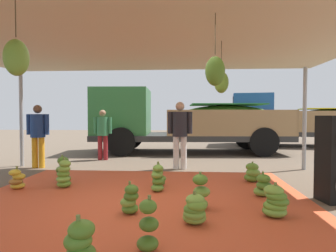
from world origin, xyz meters
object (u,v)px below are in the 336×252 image
Objects in this scene: banana_bunch_5 at (64,175)px; banana_bunch_8 at (252,173)px; banana_bunch_9 at (158,179)px; worker_2 at (180,130)px; banana_bunch_7 at (275,202)px; banana_bunch_10 at (63,171)px; cargo_truck_main at (183,121)px; worker_0 at (38,131)px; worker_1 at (103,131)px; banana_bunch_1 at (200,193)px; banana_bunch_6 at (17,180)px; banana_bunch_2 at (158,176)px; banana_bunch_14 at (148,227)px; banana_bunch_0 at (130,200)px; banana_bunch_13 at (195,210)px; cargo_truck_far at (295,120)px; banana_bunch_4 at (263,186)px.

banana_bunch_5 is 1.38× the size of banana_bunch_8.
worker_2 is at bearing 81.62° from banana_bunch_9.
banana_bunch_10 is at bearing 155.29° from banana_bunch_7.
banana_bunch_5 is 6.14m from cargo_truck_main.
banana_bunch_8 is at bearing -13.84° from worker_0.
worker_1 is (1.32, 1.49, -0.06)m from worker_0.
banana_bunch_10 is (-2.75, 1.51, 0.01)m from banana_bunch_1.
banana_bunch_6 is 0.75× the size of banana_bunch_10.
cargo_truck_main is at bearing 86.46° from banana_bunch_9.
banana_bunch_10 is at bearing 176.49° from banana_bunch_2.
banana_bunch_2 is at bearing -94.12° from cargo_truck_main.
banana_bunch_7 is 2.13m from banana_bunch_8.
banana_bunch_8 is at bearing 61.47° from banana_bunch_14.
banana_bunch_0 is 0.97m from banana_bunch_13.
worker_1 is (-1.87, 4.98, 0.72)m from banana_bunch_0.
banana_bunch_7 is 7.22m from cargo_truck_main.
worker_0 is at bearing 127.72° from banana_bunch_5.
banana_bunch_1 is 5.56m from worker_1.
banana_bunch_2 is 2.12m from worker_2.
cargo_truck_far is at bearing 50.25° from worker_2.
banana_bunch_13 is (2.66, -2.11, -0.07)m from banana_bunch_10.
banana_bunch_14 is at bearing -91.53° from cargo_truck_main.
banana_bunch_2 is at bearing 8.18° from banana_bunch_5.
banana_bunch_13 is at bearing -25.29° from banana_bunch_6.
cargo_truck_far is at bearing 64.39° from banana_bunch_13.
banana_bunch_1 is 1.03× the size of banana_bunch_9.
banana_bunch_7 reaches higher than banana_bunch_4.
banana_bunch_6 is (-0.85, -0.15, -0.08)m from banana_bunch_5.
banana_bunch_2 is at bearing -57.67° from worker_1.
banana_bunch_2 is 2.75m from banana_bunch_14.
banana_bunch_4 is 0.99× the size of banana_bunch_6.
banana_bunch_5 reaches higher than banana_bunch_2.
banana_bunch_1 is at bearing -52.89° from banana_bunch_9.
banana_bunch_1 is 1.21m from banana_bunch_9.
cargo_truck_main is at bearing 92.21° from banana_bunch_13.
banana_bunch_5 reaches higher than banana_bunch_0.
banana_bunch_6 is at bearing 179.70° from banana_bunch_9.
banana_bunch_7 is (4.45, -1.21, 0.03)m from banana_bunch_6.
worker_1 reaches higher than banana_bunch_8.
worker_0 is at bearing -145.07° from cargo_truck_far.
banana_bunch_7 is 4.16m from banana_bunch_10.
banana_bunch_8 is 0.77× the size of banana_bunch_9.
banana_bunch_6 is 3.91m from worker_2.
worker_2 is at bearing 1.20° from worker_0.
worker_2 is at bearing 80.31° from banana_bunch_0.
cargo_truck_far is at bearing 34.93° from worker_0.
worker_1 is (-2.11, 3.33, 0.72)m from banana_bunch_2.
banana_bunch_8 is (4.60, 0.92, 0.01)m from banana_bunch_6.
banana_bunch_10 is (-0.18, 0.38, 0.00)m from banana_bunch_5.
cargo_truck_main reaches higher than banana_bunch_9.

